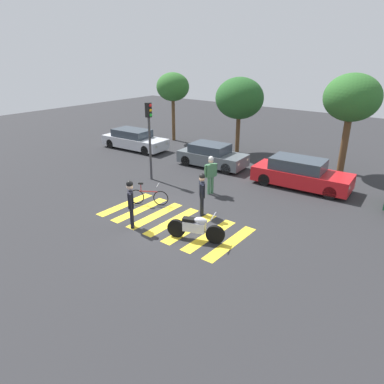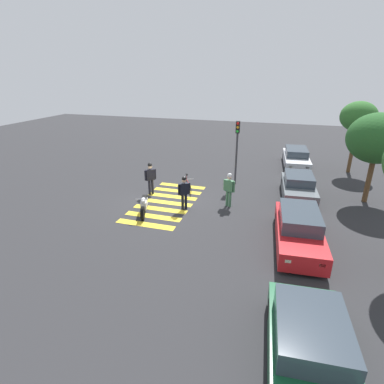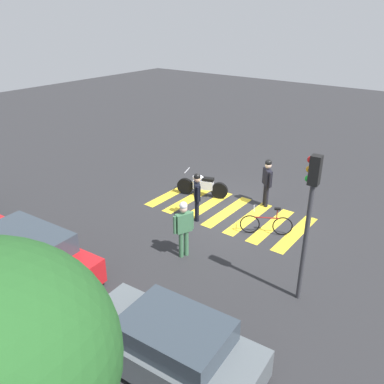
% 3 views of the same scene
% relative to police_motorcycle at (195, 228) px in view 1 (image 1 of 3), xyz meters
% --- Properties ---
extents(ground_plane, '(60.00, 60.00, 0.00)m').
position_rel_police_motorcycle_xyz_m(ground_plane, '(-1.58, 0.56, -0.47)').
color(ground_plane, '#2B2B2D').
extents(police_motorcycle, '(2.04, 0.92, 1.05)m').
position_rel_police_motorcycle_xyz_m(police_motorcycle, '(0.00, 0.00, 0.00)').
color(police_motorcycle, black).
rests_on(police_motorcycle, ground_plane).
extents(leaning_bicycle, '(1.54, 0.90, 0.99)m').
position_rel_police_motorcycle_xyz_m(leaning_bicycle, '(-3.48, 1.18, -0.09)').
color(leaning_bicycle, black).
rests_on(leaning_bicycle, ground_plane).
extents(officer_on_foot, '(0.48, 0.53, 1.80)m').
position_rel_police_motorcycle_xyz_m(officer_on_foot, '(-1.03, 1.77, 0.57)').
color(officer_on_foot, black).
rests_on(officer_on_foot, ground_plane).
extents(officer_by_motorcycle, '(0.54, 0.51, 1.89)m').
position_rel_police_motorcycle_xyz_m(officer_by_motorcycle, '(-2.46, -0.73, 0.64)').
color(officer_by_motorcycle, black).
rests_on(officer_by_motorcycle, ground_plane).
extents(pedestrian_bystander, '(0.37, 0.64, 1.83)m').
position_rel_police_motorcycle_xyz_m(pedestrian_bystander, '(-2.08, 3.87, 0.60)').
color(pedestrian_bystander, '#3F724C').
rests_on(pedestrian_bystander, ground_plane).
extents(crosswalk_stripes, '(5.85, 2.89, 0.01)m').
position_rel_police_motorcycle_xyz_m(crosswalk_stripes, '(-1.58, 0.56, -0.46)').
color(crosswalk_stripes, yellow).
rests_on(crosswalk_stripes, ground_plane).
extents(car_silver_sedan, '(4.76, 2.03, 1.32)m').
position_rel_police_motorcycle_xyz_m(car_silver_sedan, '(-10.86, 7.32, 0.17)').
color(car_silver_sedan, black).
rests_on(car_silver_sedan, ground_plane).
extents(car_grey_coupe, '(4.02, 1.97, 1.31)m').
position_rel_police_motorcycle_xyz_m(car_grey_coupe, '(-4.47, 7.38, 0.16)').
color(car_grey_coupe, black).
rests_on(car_grey_coupe, ground_plane).
extents(car_red_convertible, '(4.74, 2.04, 1.43)m').
position_rel_police_motorcycle_xyz_m(car_red_convertible, '(0.86, 7.30, 0.21)').
color(car_red_convertible, black).
rests_on(car_red_convertible, ground_plane).
extents(traffic_light_pole, '(0.34, 0.26, 3.92)m').
position_rel_police_motorcycle_xyz_m(traffic_light_pole, '(-5.67, 3.62, 2.18)').
color(traffic_light_pole, '#38383D').
rests_on(traffic_light_pole, ground_plane).
extents(street_tree_near, '(2.33, 2.33, 4.86)m').
position_rel_police_motorcycle_xyz_m(street_tree_near, '(-10.41, 10.90, 3.36)').
color(street_tree_near, brown).
rests_on(street_tree_near, ground_plane).
extents(street_tree_mid, '(3.02, 3.02, 4.77)m').
position_rel_police_motorcycle_xyz_m(street_tree_mid, '(-4.90, 10.90, 3.00)').
color(street_tree_mid, brown).
rests_on(street_tree_mid, ground_plane).
extents(street_tree_far, '(2.86, 2.86, 5.24)m').
position_rel_police_motorcycle_xyz_m(street_tree_far, '(1.75, 10.90, 3.51)').
color(street_tree_far, brown).
rests_on(street_tree_far, ground_plane).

